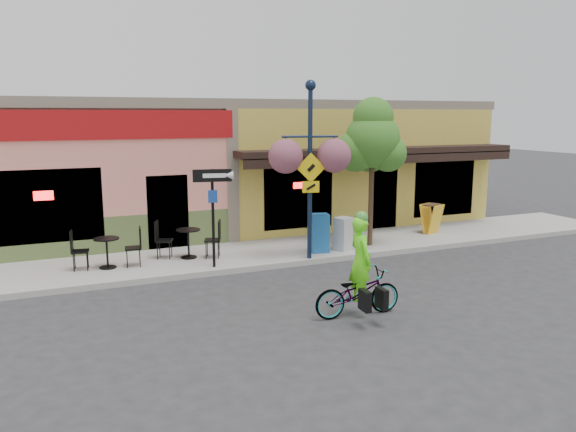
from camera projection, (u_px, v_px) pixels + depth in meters
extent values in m
plane|color=#2D2D30|center=(311.00, 270.00, 14.71)|extent=(90.00, 90.00, 0.00)
cube|color=#9E9B93|center=(281.00, 251.00, 16.50)|extent=(24.00, 3.00, 0.15)
cube|color=#A8A59E|center=(302.00, 263.00, 15.19)|extent=(24.00, 0.12, 0.15)
imported|color=maroon|center=(358.00, 293.00, 11.31)|extent=(1.89, 0.75, 0.97)
imported|color=#63FF1A|center=(360.00, 273.00, 11.26)|extent=(0.47, 0.68, 1.79)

